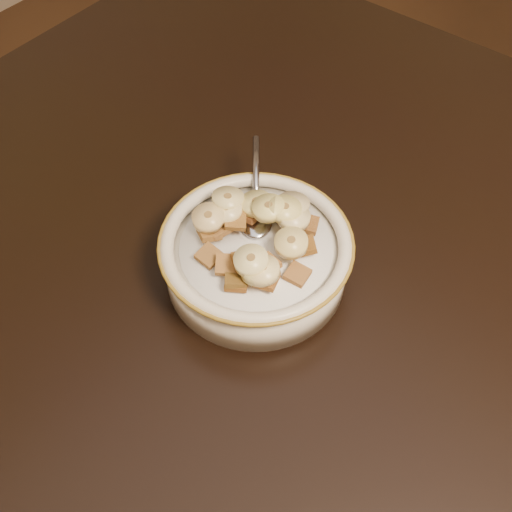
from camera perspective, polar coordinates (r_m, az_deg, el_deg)
The scene contains 38 objects.
table at distance 0.64m, azimuth 17.53°, elevation -8.78°, with size 1.40×0.90×0.04m, color black.
cereal_bowl at distance 0.62m, azimuth 0.00°, elevation -0.50°, with size 0.18×0.18×0.04m, color beige.
milk at distance 0.61m, azimuth 0.00°, elevation 0.73°, with size 0.15×0.15×0.00m, color white.
spoon at distance 0.62m, azimuth 0.00°, elevation 3.02°, with size 0.03×0.04×0.01m, color #9699A8.
cereal_square_0 at distance 0.63m, azimuth 2.11°, elevation 4.30°, with size 0.02×0.02×0.01m, color brown.
cereal_square_1 at distance 0.62m, azimuth 4.60°, elevation 2.87°, with size 0.02×0.02×0.01m, color brown.
cereal_square_2 at distance 0.63m, azimuth 0.67°, elevation 4.66°, with size 0.02×0.02×0.01m, color brown.
cereal_square_3 at distance 0.58m, azimuth 0.98°, elevation -0.77°, with size 0.02×0.02×0.01m, color olive.
cereal_square_4 at distance 0.62m, azimuth -1.64°, elevation 3.88°, with size 0.02×0.02×0.01m, color brown.
cereal_square_5 at distance 0.63m, azimuth 3.02°, elevation 3.51°, with size 0.02×0.02×0.01m, color brown.
cereal_square_6 at distance 0.61m, azimuth -2.08°, elevation 3.46°, with size 0.02×0.02×0.01m, color brown.
cereal_square_7 at distance 0.57m, azimuth -1.80°, elevation -2.08°, with size 0.02×0.02×0.01m, color brown.
cereal_square_8 at distance 0.61m, azimuth -3.30°, elevation 2.50°, with size 0.02×0.02×0.01m, color brown.
cereal_square_9 at distance 0.61m, azimuth -4.17°, elevation 2.07°, with size 0.02×0.02×0.01m, color brown.
cereal_square_10 at distance 0.57m, azimuth 0.94°, elevation -2.10°, with size 0.02×0.02×0.01m, color #8F591D.
cereal_square_11 at distance 0.58m, azimuth 3.71°, elevation -1.63°, with size 0.02×0.02×0.01m, color olive.
cereal_square_12 at distance 0.58m, azimuth -2.63°, elevation -0.77°, with size 0.02×0.02×0.01m, color #955F2A.
cereal_square_13 at distance 0.62m, azimuth 3.01°, elevation 3.56°, with size 0.02×0.02×0.01m, color brown.
cereal_square_14 at distance 0.62m, azimuth -2.85°, elevation 3.34°, with size 0.02×0.02×0.01m, color brown.
cereal_square_15 at distance 0.58m, azimuth -0.51°, elevation -1.53°, with size 0.02×0.02×0.01m, color #915A2E.
cereal_square_16 at distance 0.59m, azimuth -4.21°, elevation 0.03°, with size 0.02×0.02×0.01m, color brown.
cereal_square_17 at distance 0.62m, azimuth -0.49°, elevation 3.76°, with size 0.02×0.02×0.01m, color brown.
cereal_square_18 at distance 0.60m, azimuth 4.37°, elevation 0.89°, with size 0.02×0.02×0.01m, color brown.
cereal_square_19 at distance 0.57m, azimuth -1.73°, elevation -2.28°, with size 0.02×0.02×0.01m, color brown.
cereal_square_20 at distance 0.58m, azimuth -1.06°, elevation -0.43°, with size 0.02×0.02×0.01m, color brown.
cereal_square_21 at distance 0.61m, azimuth -1.85°, elevation 3.19°, with size 0.02×0.02×0.01m, color brown.
banana_slice_0 at distance 0.61m, azimuth 0.02°, elevation 4.68°, with size 0.03×0.03×0.01m, color #F9EC78.
banana_slice_1 at distance 0.60m, azimuth 3.37°, elevation 3.46°, with size 0.03×0.03×0.01m, color beige.
banana_slice_2 at distance 0.62m, azimuth -2.51°, elevation 5.05°, with size 0.03×0.03×0.01m, color #D3BD72.
banana_slice_3 at distance 0.61m, azimuth -2.64°, elevation 4.07°, with size 0.03×0.03×0.01m, color beige.
banana_slice_4 at distance 0.56m, azimuth 0.59°, elevation -1.31°, with size 0.03×0.03×0.01m, color #FFDC91.
banana_slice_5 at distance 0.60m, azimuth 2.59°, elevation 4.15°, with size 0.03×0.03×0.01m, color #FFF38E.
banana_slice_6 at distance 0.57m, azimuth 0.20°, elevation -1.33°, with size 0.03×0.03×0.01m, color #D1C56F.
banana_slice_7 at distance 0.61m, azimuth -4.25°, elevation 3.39°, with size 0.03×0.03×0.01m, color #CDB986.
banana_slice_8 at distance 0.61m, azimuth 3.33°, elevation 4.57°, with size 0.03×0.03×0.01m, color beige.
banana_slice_9 at distance 0.58m, azimuth 3.14°, elevation 1.16°, with size 0.03×0.03×0.01m, color #D8CC76.
banana_slice_10 at distance 0.60m, azimuth 1.12°, elevation 4.27°, with size 0.03×0.03×0.01m, color #FFF18A.
banana_slice_11 at distance 0.56m, azimuth -0.44°, elevation -0.43°, with size 0.03×0.03×0.01m, color #F7E78F.
Camera 1 is at (0.04, -0.35, 1.27)m, focal length 45.00 mm.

